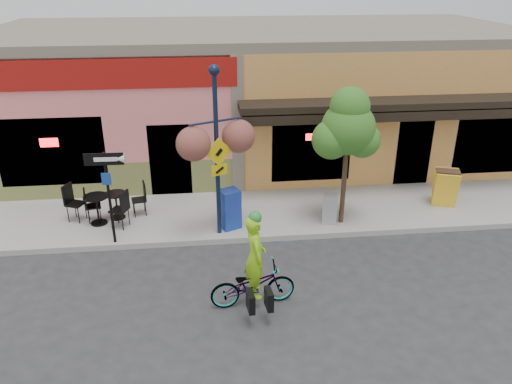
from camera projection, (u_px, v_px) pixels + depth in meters
ground at (290, 251)px, 12.27m from camera, size 90.00×90.00×0.00m
sidewalk at (278, 212)px, 14.05m from camera, size 24.00×3.00×0.15m
curb at (287, 237)px, 12.74m from camera, size 24.00×0.12×0.15m
building at (257, 91)px, 18.14m from camera, size 18.20×8.20×4.50m
bicycle at (253, 285)px, 10.16m from camera, size 1.80×0.79×0.92m
cyclist_rider at (255, 267)px, 9.99m from camera, size 0.49×0.69×1.77m
lamp_post at (217, 154)px, 11.93m from camera, size 1.46×1.04×4.26m
one_way_sign at (110, 199)px, 11.89m from camera, size 0.91×0.22×2.35m
cafe_set_left at (116, 202)px, 13.37m from camera, size 1.71×1.12×0.95m
cafe_set_right at (97, 206)px, 13.05m from camera, size 1.93×1.46×1.04m
newspaper_box_blue at (230, 209)px, 12.85m from camera, size 0.61×0.58×1.06m
newspaper_box_grey at (330, 208)px, 13.17m from camera, size 0.44×0.41×0.81m
street_tree at (346, 157)px, 12.60m from camera, size 1.80×1.80×3.68m
sandwich_board at (446, 191)px, 13.89m from camera, size 0.76×0.66×1.07m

